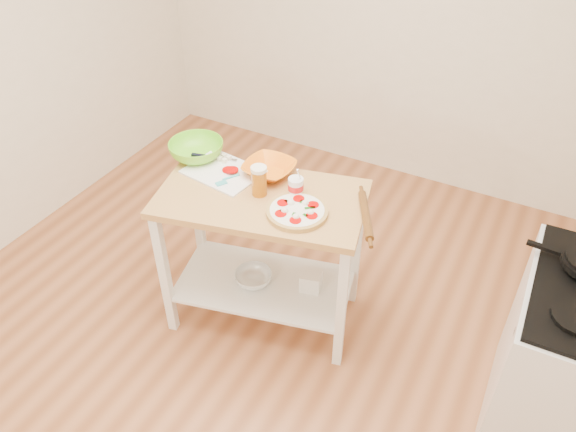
{
  "coord_description": "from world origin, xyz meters",
  "views": [
    {
      "loc": [
        1.18,
        -1.69,
        2.64
      ],
      "look_at": [
        0.06,
        0.42,
        0.76
      ],
      "focal_mm": 35.0,
      "sensor_mm": 36.0,
      "label": 1
    }
  ],
  "objects_px": {
    "green_bowl": "(196,150)",
    "shelf_glass_bowl": "(253,278)",
    "pizza": "(297,211)",
    "beer_pint": "(259,181)",
    "knife": "(208,157)",
    "cutting_board": "(224,171)",
    "spatula": "(227,180)",
    "prep_island": "(262,233)",
    "shelf_bin": "(311,281)",
    "rolling_pin": "(366,216)",
    "orange_bowl": "(269,169)",
    "yogurt_tub": "(296,186)"
  },
  "relations": [
    {
      "from": "pizza",
      "to": "beer_pint",
      "type": "xyz_separation_m",
      "value": [
        -0.25,
        0.06,
        0.07
      ]
    },
    {
      "from": "rolling_pin",
      "to": "green_bowl",
      "type": "bearing_deg",
      "value": 175.81
    },
    {
      "from": "cutting_board",
      "to": "shelf_bin",
      "type": "height_order",
      "value": "cutting_board"
    },
    {
      "from": "cutting_board",
      "to": "orange_bowl",
      "type": "bearing_deg",
      "value": 31.82
    },
    {
      "from": "pizza",
      "to": "knife",
      "type": "relative_size",
      "value": 1.18
    },
    {
      "from": "knife",
      "to": "yogurt_tub",
      "type": "distance_m",
      "value": 0.61
    },
    {
      "from": "green_bowl",
      "to": "spatula",
      "type": "bearing_deg",
      "value": -24.81
    },
    {
      "from": "prep_island",
      "to": "shelf_bin",
      "type": "bearing_deg",
      "value": 19.14
    },
    {
      "from": "rolling_pin",
      "to": "shelf_bin",
      "type": "distance_m",
      "value": 0.67
    },
    {
      "from": "beer_pint",
      "to": "cutting_board",
      "type": "bearing_deg",
      "value": 163.13
    },
    {
      "from": "rolling_pin",
      "to": "prep_island",
      "type": "bearing_deg",
      "value": -172.22
    },
    {
      "from": "pizza",
      "to": "orange_bowl",
      "type": "relative_size",
      "value": 1.14
    },
    {
      "from": "spatula",
      "to": "shelf_glass_bowl",
      "type": "distance_m",
      "value": 0.65
    },
    {
      "from": "rolling_pin",
      "to": "shelf_glass_bowl",
      "type": "relative_size",
      "value": 1.63
    },
    {
      "from": "pizza",
      "to": "knife",
      "type": "bearing_deg",
      "value": 162.81
    },
    {
      "from": "yogurt_tub",
      "to": "shelf_bin",
      "type": "distance_m",
      "value": 0.64
    },
    {
      "from": "orange_bowl",
      "to": "yogurt_tub",
      "type": "bearing_deg",
      "value": -24.83
    },
    {
      "from": "orange_bowl",
      "to": "yogurt_tub",
      "type": "xyz_separation_m",
      "value": [
        0.22,
        -0.1,
        0.02
      ]
    },
    {
      "from": "cutting_board",
      "to": "knife",
      "type": "bearing_deg",
      "value": 163.87
    },
    {
      "from": "pizza",
      "to": "rolling_pin",
      "type": "xyz_separation_m",
      "value": [
        0.32,
        0.12,
        0.0
      ]
    },
    {
      "from": "prep_island",
      "to": "green_bowl",
      "type": "relative_size",
      "value": 3.84
    },
    {
      "from": "cutting_board",
      "to": "shelf_bin",
      "type": "distance_m",
      "value": 0.81
    },
    {
      "from": "green_bowl",
      "to": "shelf_bin",
      "type": "height_order",
      "value": "green_bowl"
    },
    {
      "from": "shelf_bin",
      "to": "shelf_glass_bowl",
      "type": "bearing_deg",
      "value": -160.1
    },
    {
      "from": "shelf_bin",
      "to": "beer_pint",
      "type": "bearing_deg",
      "value": -164.09
    },
    {
      "from": "cutting_board",
      "to": "spatula",
      "type": "relative_size",
      "value": 2.88
    },
    {
      "from": "pizza",
      "to": "knife",
      "type": "height_order",
      "value": "pizza"
    },
    {
      "from": "orange_bowl",
      "to": "rolling_pin",
      "type": "distance_m",
      "value": 0.63
    },
    {
      "from": "rolling_pin",
      "to": "shelf_glass_bowl",
      "type": "xyz_separation_m",
      "value": [
        -0.62,
        -0.1,
        -0.63
      ]
    },
    {
      "from": "yogurt_tub",
      "to": "orange_bowl",
      "type": "bearing_deg",
      "value": 155.17
    },
    {
      "from": "prep_island",
      "to": "rolling_pin",
      "type": "distance_m",
      "value": 0.63
    },
    {
      "from": "beer_pint",
      "to": "yogurt_tub",
      "type": "height_order",
      "value": "yogurt_tub"
    },
    {
      "from": "shelf_bin",
      "to": "pizza",
      "type": "bearing_deg",
      "value": -101.64
    },
    {
      "from": "spatula",
      "to": "beer_pint",
      "type": "relative_size",
      "value": 0.91
    },
    {
      "from": "beer_pint",
      "to": "shelf_glass_bowl",
      "type": "relative_size",
      "value": 0.75
    },
    {
      "from": "rolling_pin",
      "to": "pizza",
      "type": "bearing_deg",
      "value": -159.21
    },
    {
      "from": "green_bowl",
      "to": "shelf_glass_bowl",
      "type": "bearing_deg",
      "value": -21.44
    },
    {
      "from": "pizza",
      "to": "beer_pint",
      "type": "relative_size",
      "value": 1.87
    },
    {
      "from": "green_bowl",
      "to": "shelf_glass_bowl",
      "type": "xyz_separation_m",
      "value": [
        0.46,
        -0.18,
        -0.65
      ]
    },
    {
      "from": "pizza",
      "to": "shelf_bin",
      "type": "relative_size",
      "value": 2.68
    },
    {
      "from": "green_bowl",
      "to": "shelf_glass_bowl",
      "type": "distance_m",
      "value": 0.82
    },
    {
      "from": "cutting_board",
      "to": "shelf_bin",
      "type": "relative_size",
      "value": 3.75
    },
    {
      "from": "shelf_glass_bowl",
      "to": "shelf_bin",
      "type": "height_order",
      "value": "shelf_bin"
    },
    {
      "from": "prep_island",
      "to": "beer_pint",
      "type": "relative_size",
      "value": 7.15
    },
    {
      "from": "orange_bowl",
      "to": "beer_pint",
      "type": "distance_m",
      "value": 0.2
    },
    {
      "from": "shelf_glass_bowl",
      "to": "pizza",
      "type": "bearing_deg",
      "value": -3.97
    },
    {
      "from": "prep_island",
      "to": "knife",
      "type": "height_order",
      "value": "knife"
    },
    {
      "from": "cutting_board",
      "to": "shelf_glass_bowl",
      "type": "xyz_separation_m",
      "value": [
        0.24,
        -0.12,
        -0.61
      ]
    },
    {
      "from": "knife",
      "to": "orange_bowl",
      "type": "xyz_separation_m",
      "value": [
        0.39,
        0.03,
        0.02
      ]
    },
    {
      "from": "green_bowl",
      "to": "shelf_glass_bowl",
      "type": "relative_size",
      "value": 1.4
    }
  ]
}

